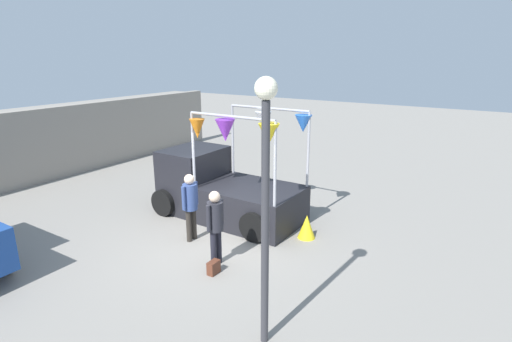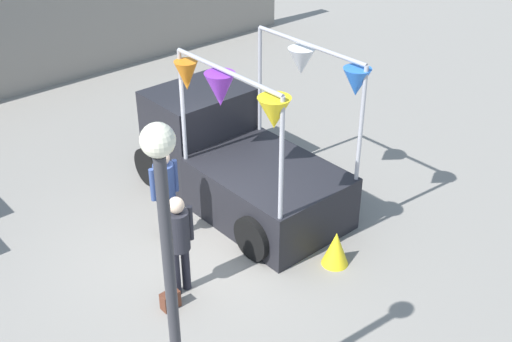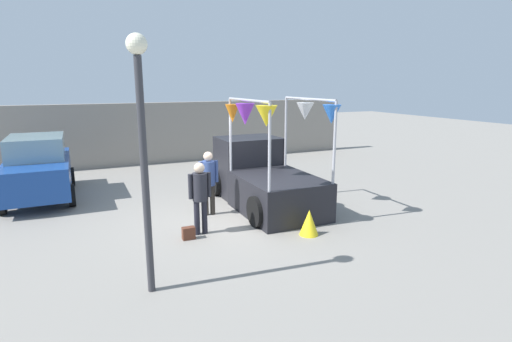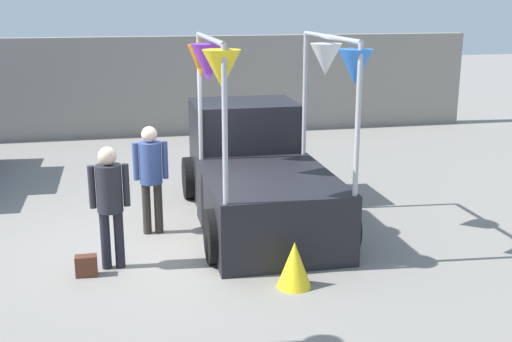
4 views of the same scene
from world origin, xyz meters
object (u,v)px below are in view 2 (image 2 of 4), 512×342
Objects in this scene: vendor_truck at (231,154)px; person_customer at (178,236)px; street_lamp at (168,259)px; handbag at (170,300)px; folded_kite_bundle_sunflower at (336,248)px; person_vendor at (165,187)px.

person_customer is at bearing -144.76° from vendor_truck.
street_lamp is at bearing -125.09° from person_customer.
handbag is at bearing 59.23° from street_lamp.
folded_kite_bundle_sunflower is at bearing -25.99° from person_customer.
person_customer is at bearing -115.96° from person_vendor.
vendor_truck reaches higher than person_vendor.
street_lamp is 6.90× the size of folded_kite_bundle_sunflower.
person_customer is 2.59m from folded_kite_bundle_sunflower.
person_customer reaches higher than handbag.
vendor_truck is 1.76m from person_vendor.
person_vendor is (0.60, 1.24, 0.01)m from person_customer.
street_lamp is (-3.83, -3.79, 1.83)m from vendor_truck.
street_lamp reaches higher than person_vendor.
street_lamp is (-2.12, -3.40, 1.66)m from person_vendor.
person_vendor is 4.33m from street_lamp.
vendor_truck is at bearing 88.41° from folded_kite_bundle_sunflower.
person_customer is at bearing 154.01° from folded_kite_bundle_sunflower.
vendor_truck reaches higher than person_customer.
street_lamp is at bearing -164.16° from folded_kite_bundle_sunflower.
vendor_truck reaches higher than folded_kite_bundle_sunflower.
street_lamp is at bearing -120.77° from handbag.
person_vendor is at bearing 56.49° from handbag.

